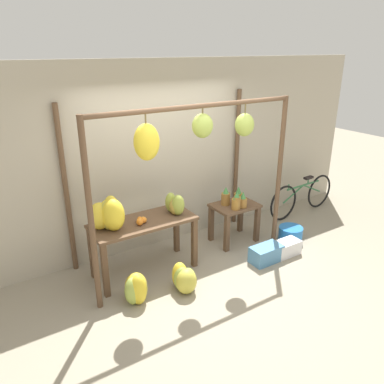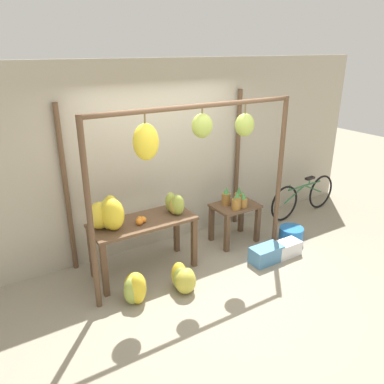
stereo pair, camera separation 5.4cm
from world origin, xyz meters
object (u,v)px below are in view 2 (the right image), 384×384
(banana_pile_ground_left, at_px, (135,288))
(parked_bicycle, at_px, (303,196))
(fruit_crate_white, at_px, (266,254))
(blue_bucket, at_px, (291,235))
(pineapple_cluster, at_px, (236,199))
(banana_pile_ground_right, at_px, (183,279))
(fruit_crate_purple, at_px, (286,249))
(papaya_pile, at_px, (175,205))
(banana_pile_on_table, at_px, (108,214))
(orange_pile, at_px, (141,220))

(banana_pile_ground_left, xyz_separation_m, parked_bicycle, (3.72, 0.76, 0.16))
(fruit_crate_white, xyz_separation_m, blue_bucket, (0.75, 0.24, 0.00))
(pineapple_cluster, relative_size, banana_pile_ground_right, 0.91)
(banana_pile_ground_right, relative_size, fruit_crate_white, 0.81)
(fruit_crate_purple, bearing_deg, pineapple_cluster, 120.89)
(papaya_pile, relative_size, fruit_crate_purple, 0.77)
(fruit_crate_purple, bearing_deg, banana_pile_ground_right, 177.75)
(banana_pile_on_table, xyz_separation_m, pineapple_cluster, (2.01, -0.03, -0.23))
(fruit_crate_white, height_order, papaya_pile, papaya_pile)
(fruit_crate_white, xyz_separation_m, papaya_pile, (-1.12, 0.69, 0.79))
(pineapple_cluster, distance_m, banana_pile_ground_left, 2.09)
(fruit_crate_white, relative_size, blue_bucket, 1.26)
(banana_pile_on_table, height_order, fruit_crate_purple, banana_pile_on_table)
(orange_pile, relative_size, pineapple_cluster, 0.47)
(fruit_crate_white, distance_m, parked_bicycle, 1.98)
(banana_pile_on_table, distance_m, fruit_crate_purple, 2.70)
(pineapple_cluster, bearing_deg, banana_pile_ground_right, -153.72)
(fruit_crate_purple, bearing_deg, fruit_crate_white, 177.33)
(blue_bucket, xyz_separation_m, papaya_pile, (-1.87, 0.45, 0.79))
(blue_bucket, bearing_deg, banana_pile_ground_left, -178.36)
(pineapple_cluster, distance_m, papaya_pile, 1.09)
(orange_pile, distance_m, blue_bucket, 2.53)
(parked_bicycle, bearing_deg, fruit_crate_white, -152.06)
(blue_bucket, xyz_separation_m, fruit_crate_purple, (-0.36, -0.26, -0.01))
(banana_pile_on_table, height_order, blue_bucket, banana_pile_on_table)
(pineapple_cluster, xyz_separation_m, parked_bicycle, (1.78, 0.21, -0.40))
(blue_bucket, relative_size, fruit_crate_purple, 0.88)
(blue_bucket, height_order, papaya_pile, papaya_pile)
(banana_pile_on_table, bearing_deg, banana_pile_ground_left, -82.43)
(banana_pile_on_table, bearing_deg, papaya_pile, -2.83)
(blue_bucket, height_order, parked_bicycle, parked_bicycle)
(papaya_pile, bearing_deg, fruit_crate_white, -31.58)
(fruit_crate_white, bearing_deg, papaya_pile, 148.42)
(pineapple_cluster, relative_size, parked_bicycle, 0.21)
(banana_pile_on_table, relative_size, fruit_crate_purple, 1.09)
(banana_pile_ground_right, height_order, parked_bicycle, parked_bicycle)
(papaya_pile, height_order, fruit_crate_purple, papaya_pile)
(orange_pile, relative_size, papaya_pile, 0.51)
(pineapple_cluster, xyz_separation_m, papaya_pile, (-1.08, -0.02, 0.16))
(banana_pile_ground_right, bearing_deg, fruit_crate_purple, -2.25)
(pineapple_cluster, relative_size, blue_bucket, 0.93)
(banana_pile_on_table, bearing_deg, blue_bucket, -9.99)
(pineapple_cluster, distance_m, fruit_crate_white, 0.95)
(parked_bicycle, relative_size, fruit_crate_purple, 3.90)
(parked_bicycle, xyz_separation_m, papaya_pile, (-2.86, -0.23, 0.56))
(banana_pile_ground_right, bearing_deg, orange_pile, 114.56)
(blue_bucket, height_order, fruit_crate_purple, blue_bucket)
(banana_pile_ground_left, distance_m, papaya_pile, 1.24)
(banana_pile_ground_left, height_order, parked_bicycle, parked_bicycle)
(orange_pile, bearing_deg, banana_pile_on_table, 169.04)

